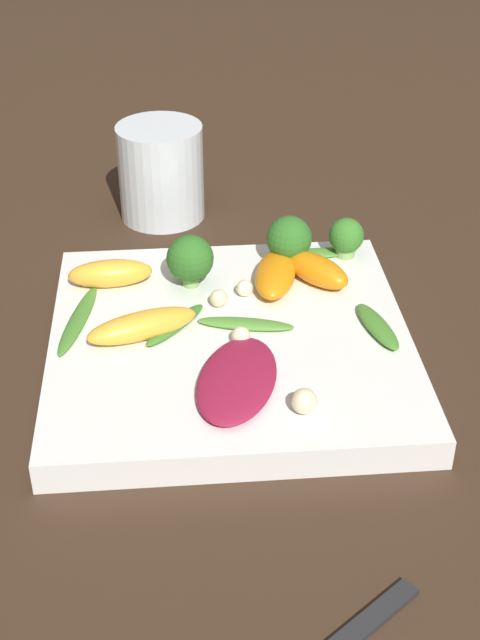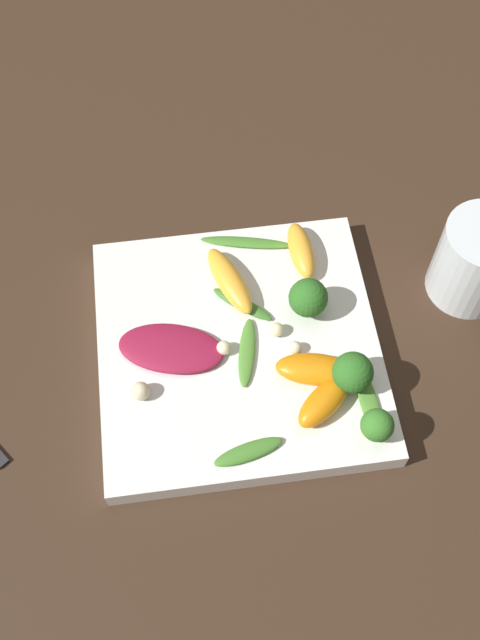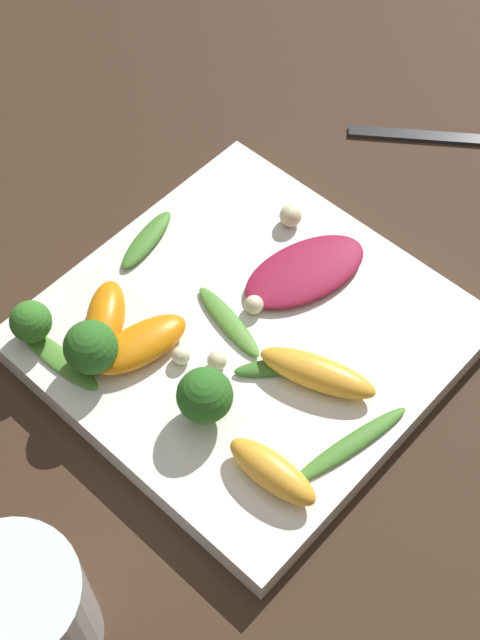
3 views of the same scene
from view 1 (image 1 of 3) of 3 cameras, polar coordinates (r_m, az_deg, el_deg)
ground_plane at (r=0.64m, az=-0.63°, el=-2.45°), size 2.40×2.40×0.00m
plate at (r=0.64m, az=-0.63°, el=-1.65°), size 0.25×0.25×0.02m
drinking_glass at (r=0.82m, az=-5.08°, el=9.41°), size 0.08×0.08×0.09m
radicchio_leaf_0 at (r=0.58m, az=-0.07°, el=-3.82°), size 0.11×0.07×0.01m
orange_segment_0 at (r=0.68m, az=2.27°, el=2.94°), size 0.07×0.04×0.02m
orange_segment_1 at (r=0.69m, az=-8.30°, el=2.97°), size 0.03×0.07×0.02m
orange_segment_2 at (r=0.62m, az=-6.29°, el=-0.38°), size 0.05×0.08×0.02m
orange_segment_3 at (r=0.69m, az=4.93°, el=3.21°), size 0.06×0.06×0.02m
broccoli_floret_0 at (r=0.72m, az=6.81°, el=5.30°), size 0.03×0.03×0.03m
broccoli_floret_1 at (r=0.67m, az=-3.21°, el=3.91°), size 0.04×0.04×0.04m
broccoli_floret_2 at (r=0.70m, az=3.16°, el=5.16°), size 0.04×0.04×0.04m
arugula_sprig_0 at (r=0.64m, az=-4.17°, el=-0.30°), size 0.06×0.05×0.01m
arugula_sprig_1 at (r=0.73m, az=4.67°, el=4.27°), size 0.02×0.07×0.00m
arugula_sprig_2 at (r=0.64m, az=0.36°, el=-0.25°), size 0.03×0.07×0.01m
arugula_sprig_3 at (r=0.64m, az=8.79°, el=-0.40°), size 0.06×0.03×0.01m
arugula_sprig_4 at (r=0.65m, az=-10.32°, el=0.03°), size 0.09×0.03×0.01m
macadamia_nut_0 at (r=0.67m, az=0.30°, el=2.06°), size 0.01×0.01×0.01m
macadamia_nut_1 at (r=0.56m, az=4.13°, el=-5.21°), size 0.02×0.02×0.02m
macadamia_nut_2 at (r=0.62m, az=0.06°, el=-1.03°), size 0.01×0.01×0.01m
macadamia_nut_3 at (r=0.66m, az=-1.37°, el=1.40°), size 0.01×0.01×0.01m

